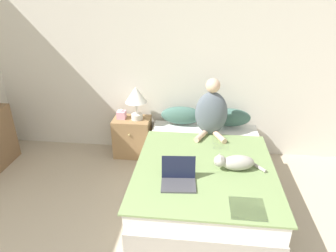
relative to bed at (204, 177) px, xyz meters
The scene contains 10 objects.
wall_back 1.61m from the bed, 117.83° to the left, with size 5.93×0.05×2.55m.
bed is the anchor object (origin of this frame).
pillow_near 1.04m from the bed, 110.12° to the left, with size 0.59×0.20×0.26m.
pillow_far 1.04m from the bed, 69.92° to the left, with size 0.59×0.20×0.26m.
person_sitting 0.86m from the bed, 83.98° to the left, with size 0.42×0.41×0.76m.
cat_tabby 0.51m from the bed, 32.61° to the right, with size 0.57×0.23×0.19m.
laptop_open 0.65m from the bed, 117.52° to the right, with size 0.36×0.31×0.25m.
nightstand 1.34m from the bed, 141.06° to the left, with size 0.52×0.39×0.58m.
table_lamp 1.44m from the bed, 138.76° to the left, with size 0.30×0.30×0.48m.
tissue_box 1.51m from the bed, 144.45° to the left, with size 0.12×0.12×0.14m.
Camera 1 is at (0.48, -0.38, 2.32)m, focal length 32.00 mm.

